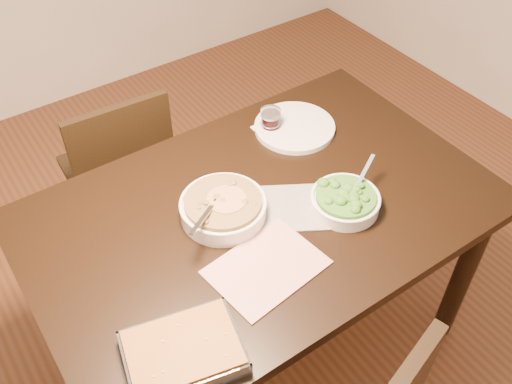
{
  "coord_description": "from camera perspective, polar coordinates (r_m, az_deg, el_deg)",
  "views": [
    {
      "loc": [
        -0.69,
        -0.97,
        1.99
      ],
      "look_at": [
        -0.01,
        0.02,
        0.8
      ],
      "focal_mm": 40.0,
      "sensor_mm": 36.0,
      "label": 1
    }
  ],
  "objects": [
    {
      "name": "stew_bowl",
      "position": [
        1.68,
        -3.31,
        -1.53
      ],
      "size": [
        0.26,
        0.26,
        0.1
      ],
      "color": "white",
      "rests_on": "table"
    },
    {
      "name": "broccoli_bowl",
      "position": [
        1.72,
        8.91,
        -0.84
      ],
      "size": [
        0.23,
        0.21,
        0.08
      ],
      "color": "white",
      "rests_on": "table"
    },
    {
      "name": "chair_far",
      "position": [
        2.34,
        -13.36,
        2.28
      ],
      "size": [
        0.41,
        0.41,
        0.83
      ],
      "rotation": [
        0.0,
        0.0,
        3.08
      ],
      "color": "black",
      "rests_on": "ground"
    },
    {
      "name": "magazine_b",
      "position": [
        1.72,
        3.98,
        -1.54
      ],
      "size": [
        0.33,
        0.31,
        0.0
      ],
      "primitive_type": "cube",
      "rotation": [
        0.0,
        0.0,
        -0.54
      ],
      "color": "#2A2932",
      "rests_on": "table"
    },
    {
      "name": "dinner_plate",
      "position": [
        2.0,
        3.88,
        6.48
      ],
      "size": [
        0.28,
        0.28,
        0.02
      ],
      "primitive_type": "cylinder",
      "color": "silver",
      "rests_on": "table"
    },
    {
      "name": "ground",
      "position": [
        2.32,
        0.48,
        -14.47
      ],
      "size": [
        4.0,
        4.0,
        0.0
      ],
      "primitive_type": "plane",
      "color": "#4B2815",
      "rests_on": "ground"
    },
    {
      "name": "wine_tumbler",
      "position": [
        1.97,
        1.49,
        7.25
      ],
      "size": [
        0.07,
        0.07,
        0.08
      ],
      "color": "black",
      "rests_on": "coaster"
    },
    {
      "name": "table",
      "position": [
        1.79,
        0.61,
        -3.63
      ],
      "size": [
        1.4,
        0.9,
        0.75
      ],
      "color": "black",
      "rests_on": "ground"
    },
    {
      "name": "baking_dish",
      "position": [
        1.41,
        -7.28,
        -15.59
      ],
      "size": [
        0.31,
        0.26,
        0.05
      ],
      "rotation": [
        0.0,
        0.0,
        -0.23
      ],
      "color": "silver",
      "rests_on": "table"
    },
    {
      "name": "magazine_a",
      "position": [
        1.57,
        1.03,
        -7.54
      ],
      "size": [
        0.33,
        0.26,
        0.01
      ],
      "primitive_type": "cube",
      "rotation": [
        0.0,
        0.0,
        0.13
      ],
      "color": "#9F2D36",
      "rests_on": "table"
    },
    {
      "name": "coaster",
      "position": [
        2.0,
        1.47,
        6.27
      ],
      "size": [
        0.1,
        0.1,
        0.0
      ],
      "primitive_type": "cube",
      "color": "white",
      "rests_on": "table"
    }
  ]
}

